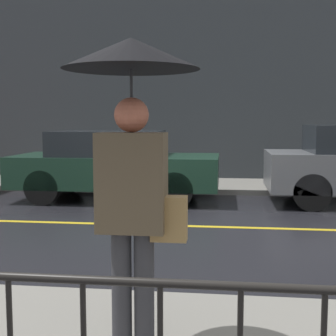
{
  "coord_description": "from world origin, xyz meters",
  "views": [
    {
      "loc": [
        0.86,
        -7.37,
        1.7
      ],
      "look_at": [
        0.13,
        -1.41,
        1.08
      ],
      "focal_mm": 50.0,
      "sensor_mm": 36.0,
      "label": 1
    }
  ],
  "objects": [
    {
      "name": "ground_plane",
      "position": [
        0.0,
        0.0,
        0.0
      ],
      "size": [
        80.0,
        80.0,
        0.0
      ],
      "primitive_type": "plane",
      "color": "black"
    },
    {
      "name": "lane_marking",
      "position": [
        0.0,
        0.0,
        0.0
      ],
      "size": [
        25.2,
        0.12,
        0.01
      ],
      "color": "gold",
      "rests_on": "ground_plane"
    },
    {
      "name": "car_dark_green",
      "position": [
        -1.48,
        2.32,
        0.76
      ],
      "size": [
        4.32,
        1.81,
        1.47
      ],
      "color": "#193828",
      "rests_on": "ground_plane"
    },
    {
      "name": "building_storefront",
      "position": [
        0.0,
        5.54,
        2.69
      ],
      "size": [
        28.0,
        0.3,
        5.37
      ],
      "color": "#383D42",
      "rests_on": "ground_plane"
    },
    {
      "name": "pedestrian",
      "position": [
        0.25,
        -4.34,
        1.69
      ],
      "size": [
        0.9,
        0.9,
        2.11
      ],
      "rotation": [
        0.0,
        0.0,
        3.14
      ],
      "color": "#333338",
      "rests_on": "sidewalk_near"
    },
    {
      "name": "sidewalk_far",
      "position": [
        0.0,
        4.31,
        0.06
      ],
      "size": [
        28.0,
        2.15,
        0.13
      ],
      "color": "gray",
      "rests_on": "ground_plane"
    }
  ]
}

